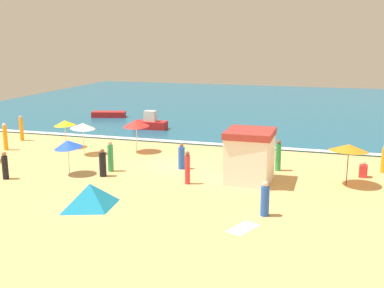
# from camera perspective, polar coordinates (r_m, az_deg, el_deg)

# --- Properties ---
(ground_plane) EXTENTS (60.00, 60.00, 0.00)m
(ground_plane) POSITION_cam_1_polar(r_m,az_deg,el_deg) (29.36, -2.10, -2.64)
(ground_plane) COLOR #E5B26B
(ocean_water) EXTENTS (60.00, 44.00, 0.10)m
(ocean_water) POSITION_cam_1_polar(r_m,az_deg,el_deg) (56.09, 7.20, 4.67)
(ocean_water) COLOR #196084
(ocean_water) RESTS_ON ground_plane
(wave_breaker_foam) EXTENTS (57.00, 0.70, 0.01)m
(wave_breaker_foam) POSITION_cam_1_polar(r_m,az_deg,el_deg) (35.18, 1.21, 0.11)
(wave_breaker_foam) COLOR white
(wave_breaker_foam) RESTS_ON ocean_water
(lifeguard_cabana) EXTENTS (2.51, 2.77, 2.88)m
(lifeguard_cabana) POSITION_cam_1_polar(r_m,az_deg,el_deg) (26.05, 6.87, -1.38)
(lifeguard_cabana) COLOR white
(lifeguard_cabana) RESTS_ON ground_plane
(beach_umbrella_0) EXTENTS (2.54, 2.55, 2.30)m
(beach_umbrella_0) POSITION_cam_1_polar(r_m,az_deg,el_deg) (26.42, 18.19, -0.43)
(beach_umbrella_0) COLOR #4C3823
(beach_umbrella_0) RESTS_ON ground_plane
(beach_umbrella_1) EXTENTS (2.00, 2.02, 2.28)m
(beach_umbrella_1) POSITION_cam_1_polar(r_m,az_deg,el_deg) (32.75, -6.68, 2.47)
(beach_umbrella_1) COLOR silver
(beach_umbrella_1) RESTS_ON ground_plane
(beach_umbrella_3) EXTENTS (2.25, 2.25, 2.09)m
(beach_umbrella_3) POSITION_cam_1_polar(r_m,az_deg,el_deg) (28.08, -14.57, -0.01)
(beach_umbrella_3) COLOR silver
(beach_umbrella_3) RESTS_ON ground_plane
(beach_umbrella_6) EXTENTS (2.06, 2.04, 2.20)m
(beach_umbrella_6) POSITION_cam_1_polar(r_m,az_deg,el_deg) (32.66, -12.88, 2.11)
(beach_umbrella_6) COLOR silver
(beach_umbrella_6) RESTS_ON ground_plane
(beach_umbrella_7) EXTENTS (2.05, 2.04, 1.99)m
(beach_umbrella_7) POSITION_cam_1_polar(r_m,az_deg,el_deg) (35.10, -14.93, 2.43)
(beach_umbrella_7) COLOR silver
(beach_umbrella_7) RESTS_ON ground_plane
(beach_tent) EXTENTS (2.74, 2.89, 1.15)m
(beach_tent) POSITION_cam_1_polar(r_m,az_deg,el_deg) (22.73, -12.04, -6.02)
(beach_tent) COLOR #1999D8
(beach_tent) RESTS_ON ground_plane
(beachgoer_0) EXTENTS (0.49, 0.49, 1.59)m
(beachgoer_0) POSITION_cam_1_polar(r_m,az_deg,el_deg) (21.42, 8.69, -6.58)
(beachgoer_0) COLOR blue
(beachgoer_0) RESTS_ON ground_plane
(beachgoer_1) EXTENTS (0.42, 0.42, 1.57)m
(beachgoer_1) POSITION_cam_1_polar(r_m,az_deg,el_deg) (28.83, 5.95, -1.48)
(beachgoer_1) COLOR red
(beachgoer_1) RESTS_ON ground_plane
(beachgoer_2) EXTENTS (0.41, 0.41, 1.92)m
(beachgoer_2) POSITION_cam_1_polar(r_m,az_deg,el_deg) (38.61, -19.67, 1.75)
(beachgoer_2) COLOR orange
(beachgoer_2) RESTS_ON ground_plane
(beachgoer_3) EXTENTS (0.45, 0.45, 1.56)m
(beachgoer_3) POSITION_cam_1_polar(r_m,az_deg,el_deg) (28.48, -21.39, -2.47)
(beachgoer_3) COLOR black
(beachgoer_3) RESTS_ON ground_plane
(beachgoer_4) EXTENTS (0.33, 0.33, 1.92)m
(beachgoer_4) POSITION_cam_1_polar(r_m,az_deg,el_deg) (35.74, -21.37, 0.82)
(beachgoer_4) COLOR orange
(beachgoer_4) RESTS_ON ground_plane
(beachgoer_5) EXTENTS (0.47, 0.47, 1.64)m
(beachgoer_5) POSITION_cam_1_polar(r_m,az_deg,el_deg) (29.97, 21.94, -1.75)
(beachgoer_5) COLOR orange
(beachgoer_5) RESTS_ON ground_plane
(beachgoer_6) EXTENTS (0.47, 0.47, 1.60)m
(beachgoer_6) POSITION_cam_1_polar(r_m,az_deg,el_deg) (27.51, -10.60, -2.31)
(beachgoer_6) COLOR black
(beachgoer_6) RESTS_ON ground_plane
(beachgoer_7) EXTENTS (0.48, 0.48, 0.91)m
(beachgoer_7) POSITION_cam_1_polar(r_m,az_deg,el_deg) (28.66, 19.74, -2.99)
(beachgoer_7) COLOR red
(beachgoer_7) RESTS_ON ground_plane
(beachgoer_8) EXTENTS (0.47, 0.47, 1.85)m
(beachgoer_8) POSITION_cam_1_polar(r_m,az_deg,el_deg) (28.60, 10.23, -1.42)
(beachgoer_8) COLOR green
(beachgoer_8) RESTS_ON ground_plane
(beachgoer_9) EXTENTS (0.46, 0.46, 1.57)m
(beachgoer_9) POSITION_cam_1_polar(r_m,az_deg,el_deg) (28.57, -1.26, -1.58)
(beachgoer_9) COLOR blue
(beachgoer_9) RESTS_ON ground_plane
(beachgoer_10) EXTENTS (0.39, 0.39, 1.80)m
(beachgoer_10) POSITION_cam_1_polar(r_m,az_deg,el_deg) (25.62, -0.54, -2.88)
(beachgoer_10) COLOR red
(beachgoer_10) RESTS_ON ground_plane
(beachgoer_11) EXTENTS (0.40, 0.40, 1.81)m
(beachgoer_11) POSITION_cam_1_polar(r_m,az_deg,el_deg) (28.43, -9.69, -1.55)
(beachgoer_11) COLOR green
(beachgoer_11) RESTS_ON ground_plane
(beach_towel_0) EXTENTS (1.30, 1.74, 0.01)m
(beach_towel_0) POSITION_cam_1_polar(r_m,az_deg,el_deg) (20.19, 6.11, -9.95)
(beach_towel_0) COLOR white
(beach_towel_0) RESTS_ON ground_plane
(beach_towel_2) EXTENTS (0.99, 1.14, 0.01)m
(beach_towel_2) POSITION_cam_1_polar(r_m,az_deg,el_deg) (30.59, 8.31, -2.13)
(beach_towel_2) COLOR red
(beach_towel_2) RESTS_ON ground_plane
(small_boat_0) EXTENTS (3.39, 1.95, 0.54)m
(small_boat_0) POSITION_cam_1_polar(r_m,az_deg,el_deg) (47.32, -9.89, 3.50)
(small_boat_0) COLOR red
(small_boat_0) RESTS_ON ocean_water
(small_boat_1) EXTENTS (2.87, 1.32, 1.55)m
(small_boat_1) POSITION_cam_1_polar(r_m,az_deg,el_deg) (40.74, -4.99, 2.51)
(small_boat_1) COLOR red
(small_boat_1) RESTS_ON ocean_water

